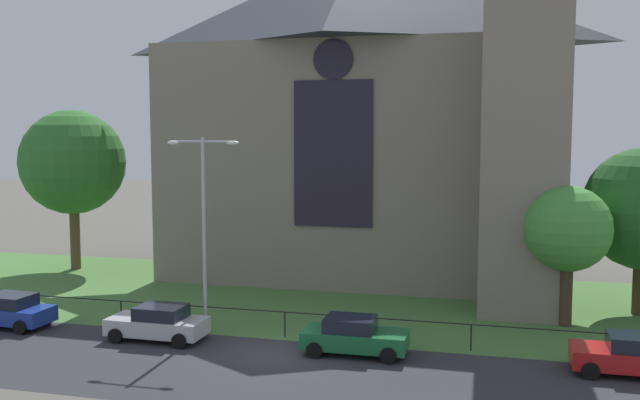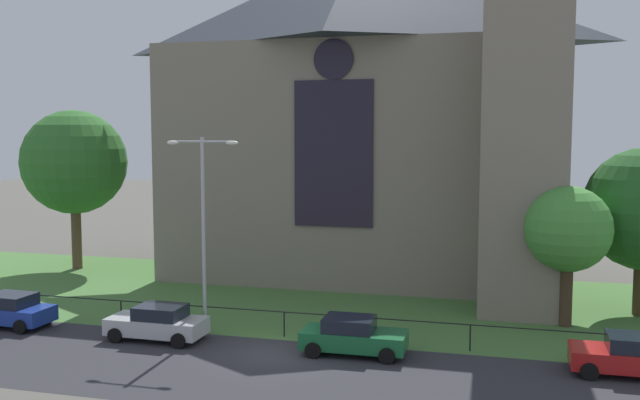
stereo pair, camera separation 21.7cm
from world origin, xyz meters
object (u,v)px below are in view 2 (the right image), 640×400
(parked_car_silver, at_px, (158,323))
(parked_car_red, at_px, (631,356))
(tree_right_near, at_px, (568,230))
(church_building, at_px, (367,109))
(parked_car_blue, at_px, (8,310))
(parked_car_green, at_px, (353,336))
(tree_left_far, at_px, (74,162))
(streetlamp_near, at_px, (203,210))

(parked_car_silver, height_order, parked_car_red, same)
(tree_right_near, relative_size, parked_car_silver, 1.54)
(church_building, distance_m, parked_car_blue, 23.03)
(parked_car_silver, bearing_deg, parked_car_green, -178.25)
(tree_left_far, bearing_deg, tree_right_near, -11.97)
(parked_car_blue, bearing_deg, parked_car_red, -177.36)
(streetlamp_near, xyz_separation_m, parked_car_silver, (-1.43, -1.72, -4.74))
(church_building, xyz_separation_m, parked_car_red, (13.04, -15.79, -9.53))
(church_building, distance_m, parked_car_green, 18.75)
(church_building, relative_size, parked_car_silver, 6.18)
(church_building, distance_m, streetlamp_near, 15.85)
(tree_right_near, relative_size, parked_car_green, 1.53)
(parked_car_blue, distance_m, parked_car_green, 16.21)
(streetlamp_near, height_order, parked_car_green, streetlamp_near)
(streetlamp_near, bearing_deg, parked_car_red, -4.42)
(tree_right_near, relative_size, parked_car_blue, 1.52)
(streetlamp_near, xyz_separation_m, parked_car_red, (17.51, -1.35, -4.74))
(parked_car_silver, xyz_separation_m, parked_car_green, (8.54, 0.22, 0.00))
(tree_right_near, bearing_deg, parked_car_green, -142.50)
(tree_right_near, bearing_deg, parked_car_silver, -158.33)
(church_building, height_order, streetlamp_near, church_building)
(tree_right_near, height_order, parked_car_silver, tree_right_near)
(church_building, height_order, parked_car_green, church_building)
(parked_car_blue, bearing_deg, parked_car_silver, -179.03)
(church_building, relative_size, parked_car_red, 6.17)
(church_building, distance_m, tree_left_far, 19.11)
(streetlamp_near, height_order, parked_car_red, streetlamp_near)
(tree_left_far, height_order, parked_car_blue, tree_left_far)
(tree_left_far, xyz_separation_m, parked_car_green, (21.21, -12.89, -6.18))
(parked_car_silver, bearing_deg, church_building, -109.81)
(parked_car_blue, xyz_separation_m, parked_car_green, (16.21, 0.06, 0.00))
(parked_car_blue, xyz_separation_m, parked_car_red, (26.61, 0.20, 0.00))
(church_building, height_order, tree_right_near, church_building)
(streetlamp_near, bearing_deg, church_building, 72.81)
(parked_car_green, bearing_deg, streetlamp_near, 167.21)
(streetlamp_near, relative_size, parked_car_red, 2.06)
(church_building, xyz_separation_m, parked_car_silver, (-5.90, -16.15, -9.53))
(tree_left_far, relative_size, parked_car_green, 2.43)
(streetlamp_near, distance_m, parked_car_silver, 5.24)
(parked_car_silver, relative_size, parked_car_green, 1.00)
(parked_car_green, bearing_deg, parked_car_blue, 179.30)
(church_building, height_order, parked_car_blue, church_building)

